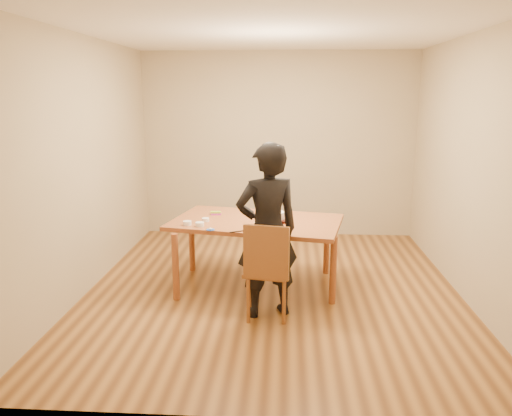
# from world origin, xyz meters

# --- Properties ---
(room_shell) EXTENTS (4.00, 4.50, 2.70)m
(room_shell) POSITION_xyz_m (0.00, 0.34, 1.35)
(room_shell) COLOR #593416
(room_shell) RESTS_ON ground
(dining_table) EXTENTS (1.96, 1.39, 0.04)m
(dining_table) POSITION_xyz_m (-0.19, 0.10, 0.73)
(dining_table) COLOR brown
(dining_table) RESTS_ON floor
(dining_chair) EXTENTS (0.45, 0.45, 0.04)m
(dining_chair) POSITION_xyz_m (-0.04, -0.68, 0.45)
(dining_chair) COLOR brown
(dining_chair) RESTS_ON floor
(cake_plate) EXTENTS (0.32, 0.32, 0.02)m
(cake_plate) POSITION_xyz_m (0.02, 0.09, 0.76)
(cake_plate) COLOR red
(cake_plate) RESTS_ON dining_table
(cake) EXTENTS (0.20, 0.20, 0.06)m
(cake) POSITION_xyz_m (0.02, 0.09, 0.81)
(cake) COLOR white
(cake) RESTS_ON cake_plate
(frosting_dome) EXTENTS (0.20, 0.20, 0.03)m
(frosting_dome) POSITION_xyz_m (0.02, 0.09, 0.85)
(frosting_dome) COLOR white
(frosting_dome) RESTS_ON cake
(frosting_tub) EXTENTS (0.09, 0.09, 0.08)m
(frosting_tub) POSITION_xyz_m (-0.14, -0.30, 0.79)
(frosting_tub) COLOR white
(frosting_tub) RESTS_ON dining_table
(frosting_lid) EXTENTS (0.09, 0.09, 0.01)m
(frosting_lid) POSITION_xyz_m (-0.62, -0.33, 0.76)
(frosting_lid) COLOR #1A45AC
(frosting_lid) RESTS_ON dining_table
(frosting_dollop) EXTENTS (0.04, 0.04, 0.02)m
(frosting_dollop) POSITION_xyz_m (-0.62, -0.33, 0.77)
(frosting_dollop) COLOR white
(frosting_dollop) RESTS_ON frosting_lid
(ramekin_green) EXTENTS (0.09, 0.09, 0.04)m
(ramekin_green) POSITION_xyz_m (-0.76, -0.19, 0.77)
(ramekin_green) COLOR white
(ramekin_green) RESTS_ON dining_table
(ramekin_yellow) EXTENTS (0.08, 0.08, 0.04)m
(ramekin_yellow) POSITION_xyz_m (-0.73, 0.01, 0.77)
(ramekin_yellow) COLOR white
(ramekin_yellow) RESTS_ON dining_table
(ramekin_multi) EXTENTS (0.09, 0.09, 0.04)m
(ramekin_multi) POSITION_xyz_m (-0.90, -0.15, 0.77)
(ramekin_multi) COLOR white
(ramekin_multi) RESTS_ON dining_table
(candy_box_pink) EXTENTS (0.12, 0.07, 0.02)m
(candy_box_pink) POSITION_xyz_m (-0.66, 0.32, 0.76)
(candy_box_pink) COLOR #E134B0
(candy_box_pink) RESTS_ON dining_table
(candy_box_green) EXTENTS (0.12, 0.06, 0.02)m
(candy_box_green) POSITION_xyz_m (-0.67, 0.33, 0.78)
(candy_box_green) COLOR green
(candy_box_green) RESTS_ON candy_box_pink
(spatula) EXTENTS (0.14, 0.09, 0.01)m
(spatula) POSITION_xyz_m (-0.35, -0.39, 0.76)
(spatula) COLOR black
(spatula) RESTS_ON dining_table
(person) EXTENTS (0.71, 0.60, 1.67)m
(person) POSITION_xyz_m (-0.04, -0.63, 0.84)
(person) COLOR black
(person) RESTS_ON floor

